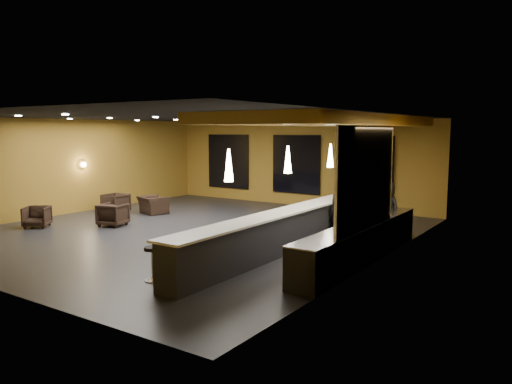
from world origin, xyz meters
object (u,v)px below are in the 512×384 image
Objects in this scene: bar_stool_1 at (207,241)px; bar_stool_4 at (310,214)px; pendant_1 at (288,160)px; armchair_c at (116,203)px; prep_counter at (360,243)px; bar_stool_0 at (153,259)px; column at (352,172)px; bar_stool_2 at (249,231)px; bar_stool_3 at (291,221)px; staff_c at (387,209)px; armchair_b at (113,215)px; pendant_2 at (330,155)px; armchair_a at (37,217)px; bar_counter at (277,234)px; pendant_0 at (229,165)px; armchair_d at (153,205)px; staff_a at (339,211)px; staff_b at (364,210)px.

bar_stool_4 is at bearing 88.94° from bar_stool_1.
pendant_1 reaches higher than armchair_c.
prep_counter is 4.03m from bar_stool_4.
pendant_1 is 0.98× the size of bar_stool_0.
column reaches higher than bar_stool_1.
bar_stool_2 reaches higher than bar_stool_3.
staff_c reaches higher than armchair_c.
bar_stool_2 is at bearing 160.85° from armchair_b.
pendant_1 is at bearing 166.76° from armchair_b.
pendant_2 is 9.49m from armchair_a.
column reaches higher than bar_stool_4.
bar_counter reaches higher than bar_stool_1.
bar_stool_1 is 3.46m from bar_stool_3.
bar_stool_2 reaches higher than bar_stool_4.
bar_counter is at bearing 8.52° from bar_stool_2.
pendant_2 is 0.86× the size of armchair_c.
pendant_0 is 5.74m from bar_stool_4.
armchair_c reaches higher than armchair_a.
armchair_c is at bearing 47.52° from armchair_d.
pendant_1 is (-2.00, 0.00, 1.92)m from prep_counter.
armchair_c is at bearing 170.44° from pendant_1.
bar_stool_4 is (-0.06, 3.48, -0.03)m from bar_stool_2.
armchair_c is 1.02× the size of bar_stool_2.
column is at bearing 76.74° from bar_stool_3.
column is (0.00, 4.60, 1.25)m from bar_counter.
bar_stool_1 is at bearing -122.09° from staff_a.
staff_a is (0.59, 1.92, -1.54)m from pendant_1.
bar_stool_1 is (-1.52, -4.05, -0.30)m from staff_a.
bar_stool_1 is at bearing -98.47° from column.
column is 4.29× the size of armchair_c.
column reaches higher than armchair_a.
bar_stool_0 is at bearing -90.86° from bar_stool_4.
pendant_1 is 0.46× the size of staff_b.
staff_b is (0.96, 2.79, -1.59)m from pendant_1.
bar_stool_3 is (7.54, 3.18, 0.15)m from armchair_a.
pendant_1 reaches higher than armchair_b.
bar_stool_4 is at bearing -160.24° from staff_b.
pendant_2 is at bearing 81.66° from bar_stool_0.
bar_stool_3 is (0.12, 1.94, -0.02)m from bar_stool_2.
staff_a is 1.98× the size of armchair_b.
staff_b is at bearing 110.41° from prep_counter.
bar_stool_2 is (7.42, 1.24, 0.17)m from armchair_a.
pendant_2 reaches higher than bar_stool_0.
bar_stool_4 reaches higher than armchair_c.
bar_stool_4 is at bearing 156.34° from pendant_2.
bar_stool_0 is 3.27m from bar_stool_2.
staff_b is at bearing 62.95° from bar_stool_2.
bar_counter is at bearing -76.08° from bar_stool_4.
bar_stool_2 is at bearing -171.48° from bar_counter.
column is 3.49× the size of armchair_d.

